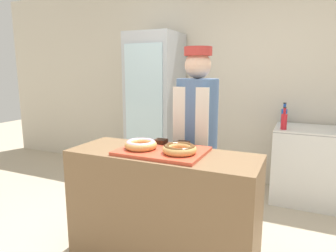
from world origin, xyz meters
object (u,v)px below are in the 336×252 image
object	(u,v)px
baker_person	(196,141)
bottle_blue_b	(284,115)
beverage_fridge	(155,108)
brownie_back_right	(182,144)
donut_chocolate_glaze	(180,149)
chest_freezer	(320,166)
serving_tray	(162,151)
bottle_red	(284,121)
donut_light_glaze	(141,144)
brownie_back_left	(161,141)

from	to	relation	value
baker_person	bottle_blue_b	xyz separation A→B (m)	(0.62, 1.47, 0.06)
beverage_fridge	brownie_back_right	bearing A→B (deg)	-56.92
donut_chocolate_glaze	chest_freezer	world-z (taller)	donut_chocolate_glaze
serving_tray	chest_freezer	xyz separation A→B (m)	(1.13, 1.75, -0.48)
donut_chocolate_glaze	bottle_red	xyz separation A→B (m)	(0.58, 1.59, -0.01)
serving_tray	donut_light_glaze	bearing A→B (deg)	-163.74
chest_freezer	bottle_red	size ratio (longest dim) A/B	4.03
donut_chocolate_glaze	chest_freezer	bearing A→B (deg)	61.34
donut_chocolate_glaze	brownie_back_left	size ratio (longest dim) A/B	2.70
serving_tray	donut_light_glaze	xyz separation A→B (m)	(-0.15, -0.04, 0.05)
donut_light_glaze	beverage_fridge	bearing A→B (deg)	113.67
serving_tray	bottle_red	world-z (taller)	bottle_red
donut_light_glaze	bottle_red	distance (m)	1.82
chest_freezer	bottle_blue_b	xyz separation A→B (m)	(-0.43, 0.22, 0.52)
beverage_fridge	chest_freezer	distance (m)	2.14
brownie_back_right	beverage_fridge	size ratio (longest dim) A/B	0.04
donut_light_glaze	brownie_back_left	size ratio (longest dim) A/B	2.70
chest_freezer	beverage_fridge	bearing A→B (deg)	-179.82
brownie_back_right	chest_freezer	bearing A→B (deg)	56.72
beverage_fridge	bottle_red	bearing A→B (deg)	-6.57
donut_chocolate_glaze	bottle_blue_b	size ratio (longest dim) A/B	0.94
serving_tray	chest_freezer	size ratio (longest dim) A/B	0.62
serving_tray	brownie_back_left	xyz separation A→B (m)	(-0.09, 0.16, 0.03)
baker_person	bottle_blue_b	world-z (taller)	baker_person
donut_light_glaze	beverage_fridge	world-z (taller)	beverage_fridge
beverage_fridge	chest_freezer	bearing A→B (deg)	0.18
donut_light_glaze	bottle_red	xyz separation A→B (m)	(0.88, 1.59, -0.01)
bottle_blue_b	donut_light_glaze	bearing A→B (deg)	-113.17
serving_tray	bottle_blue_b	size ratio (longest dim) A/B	2.44
donut_light_glaze	baker_person	bearing A→B (deg)	65.84
donut_light_glaze	chest_freezer	distance (m)	2.27
donut_light_glaze	beverage_fridge	distance (m)	1.95
brownie_back_right	baker_person	bearing A→B (deg)	90.47
serving_tray	beverage_fridge	world-z (taller)	beverage_fridge
brownie_back_left	donut_chocolate_glaze	bearing A→B (deg)	-40.37
brownie_back_right	bottle_blue_b	bearing A→B (deg)	71.15
brownie_back_right	baker_person	distance (m)	0.34
brownie_back_right	baker_person	size ratio (longest dim) A/B	0.05
donut_light_glaze	chest_freezer	xyz separation A→B (m)	(1.29, 1.79, -0.53)
donut_chocolate_glaze	chest_freezer	xyz separation A→B (m)	(0.98, 1.79, -0.53)
brownie_back_left	donut_light_glaze	bearing A→B (deg)	-106.18
beverage_fridge	bottle_blue_b	bearing A→B (deg)	7.70
baker_person	chest_freezer	size ratio (longest dim) A/B	1.69
brownie_back_right	brownie_back_left	bearing A→B (deg)	180.00
brownie_back_right	beverage_fridge	distance (m)	1.88
donut_light_glaze	baker_person	size ratio (longest dim) A/B	0.14
donut_chocolate_glaze	bottle_red	world-z (taller)	bottle_red
donut_light_glaze	brownie_back_left	world-z (taller)	donut_light_glaze
donut_light_glaze	bottle_blue_b	size ratio (longest dim) A/B	0.94
bottle_red	brownie_back_left	bearing A→B (deg)	-120.73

